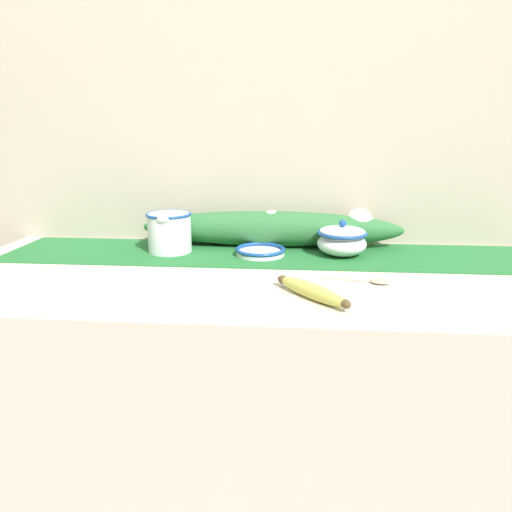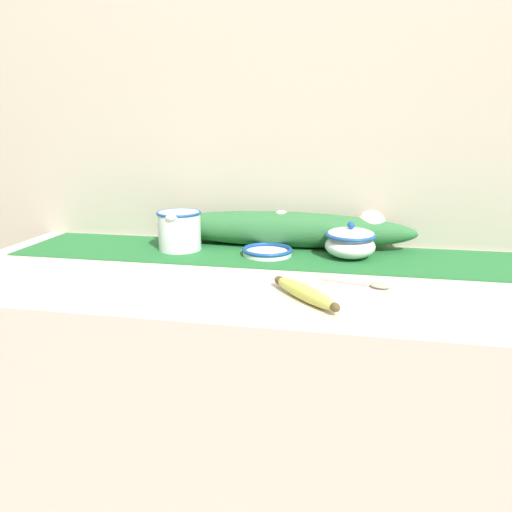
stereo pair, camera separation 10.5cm
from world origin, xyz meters
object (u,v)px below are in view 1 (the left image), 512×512
Objects in this scene: cream_pitcher at (170,231)px; sugar_bowl at (342,240)px; banana at (312,291)px; spoon at (376,281)px; small_dish at (260,251)px.

cream_pitcher reaches higher than sugar_bowl.
banana is 1.09× the size of spoon.
cream_pitcher is at bearing 138.95° from banana.
cream_pitcher is 0.26m from small_dish.
small_dish is 0.81× the size of banana.
cream_pitcher is at bearing 170.12° from spoon.
sugar_bowl is 0.34m from banana.
banana is at bearing -68.05° from small_dish.
sugar_bowl reaches higher than spoon.
spoon is (0.06, -0.22, -0.04)m from sugar_bowl.
small_dish is 0.34m from spoon.
spoon is at bearing -75.97° from sugar_bowl.
cream_pitcher reaches higher than banana.
banana reaches higher than spoon.
cream_pitcher reaches higher than spoon.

